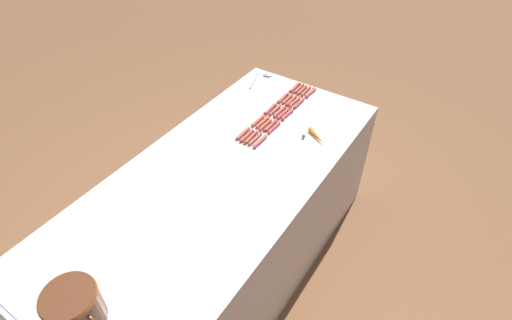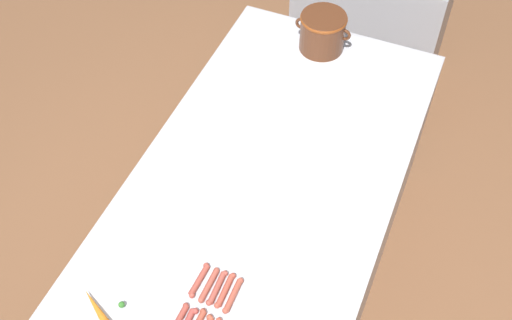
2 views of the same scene
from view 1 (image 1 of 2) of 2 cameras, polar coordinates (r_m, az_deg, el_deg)
The scene contains 30 objects.
ground_plane at distance 2.96m, azimuth -4.26°, elevation -14.87°, with size 20.00×20.00×0.00m, color brown.
griddle_counter at distance 2.59m, azimuth -4.77°, elevation -9.36°, with size 1.02×2.30×0.91m.
hot_dog_0 at distance 2.94m, azimuth 7.82°, elevation 9.53°, with size 0.03×0.15×0.02m.
hot_dog_1 at distance 2.81m, azimuth 6.15°, elevation 8.08°, with size 0.02×0.15×0.02m.
hot_dog_2 at distance 2.69m, azimuth 4.48°, elevation 6.52°, with size 0.03×0.15×0.02m.
hot_dog_3 at distance 2.57m, azimuth 2.60°, elevation 4.67°, with size 0.02×0.15×0.02m.
hot_dog_4 at distance 2.46m, azimuth 0.59°, elevation 2.69°, with size 0.03×0.15×0.02m.
hot_dog_5 at distance 2.95m, azimuth 7.21°, elevation 9.74°, with size 0.02×0.15×0.02m.
hot_dog_6 at distance 2.82m, azimuth 5.55°, elevation 8.26°, with size 0.03×0.15×0.02m.
hot_dog_7 at distance 2.70m, azimuth 3.88°, elevation 6.66°, with size 0.03×0.15×0.02m.
hot_dog_8 at distance 2.59m, azimuth 2.08°, elevation 4.95°, with size 0.03×0.15×0.02m.
hot_dog_9 at distance 2.47m, azimuth -0.08°, elevation 3.03°, with size 0.02×0.15×0.02m.
hot_dog_10 at distance 2.96m, azimuth 6.59°, elevation 9.93°, with size 0.02×0.15×0.02m.
hot_dog_11 at distance 2.83m, azimuth 5.02°, elevation 8.46°, with size 0.02×0.15×0.02m.
hot_dog_12 at distance 2.71m, azimuth 3.35°, elevation 6.90°, with size 0.03×0.15×0.02m.
hot_dog_13 at distance 2.59m, azimuth 1.35°, elevation 5.09°, with size 0.03×0.15×0.02m.
hot_dog_14 at distance 2.49m, azimuth -0.74°, elevation 3.28°, with size 0.03×0.15×0.02m.
hot_dog_15 at distance 2.98m, azimuth 6.15°, elevation 10.16°, with size 0.02×0.15×0.02m.
hot_dog_16 at distance 2.85m, azimuth 4.51°, elevation 8.72°, with size 0.02×0.15×0.02m.
hot_dog_17 at distance 2.73m, azimuth 2.72°, elevation 7.15°, with size 0.03×0.15×0.02m.
hot_dog_18 at distance 2.61m, azimuth 0.89°, elevation 5.44°, with size 0.03×0.15×0.02m.
hot_dog_19 at distance 2.50m, azimuth -1.34°, elevation 3.50°, with size 0.03×0.15×0.02m.
hot_dog_20 at distance 2.98m, azimuth 5.59°, elevation 10.30°, with size 0.03×0.15×0.02m.
hot_dog_21 at distance 2.86m, azimuth 3.87°, elevation 8.85°, with size 0.03×0.15×0.02m.
hot_dog_22 at distance 2.74m, azimuth 2.05°, elevation 7.29°, with size 0.03×0.15×0.02m.
hot_dog_23 at distance 2.63m, azimuth 0.28°, elevation 5.65°, with size 0.03×0.15×0.02m.
hot_dog_24 at distance 2.52m, azimuth -1.87°, elevation 3.84°, with size 0.02×0.15×0.02m.
bean_pot at distance 1.80m, azimuth -24.67°, elevation -18.52°, with size 0.27×0.22×0.19m.
serving_spoon at distance 3.11m, azimuth 1.04°, elevation 11.85°, with size 0.12×0.27×0.02m.
carrot at distance 2.51m, azimuth 8.65°, elevation 3.34°, with size 0.17×0.11×0.03m.
Camera 1 is at (-1.07, 1.23, 2.46)m, focal length 27.92 mm.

